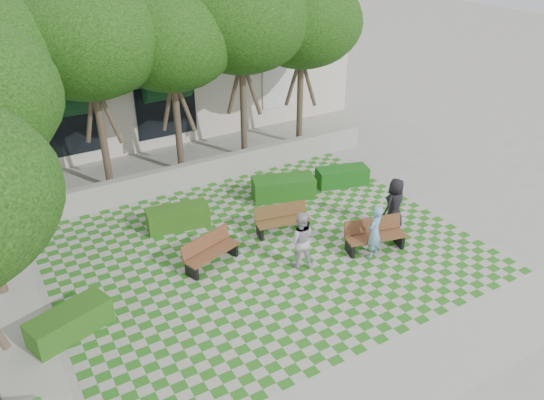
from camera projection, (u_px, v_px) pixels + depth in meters
ground at (284, 269)px, 15.08m from camera, size 90.00×90.00×0.00m
lawn at (266, 252)px, 15.83m from camera, size 12.00×12.00×0.00m
sidewalk_south at (398, 379)px, 11.53m from camera, size 16.00×2.00×0.01m
sidewalk_west at (5, 339)px, 12.60m from camera, size 2.00×12.00×0.01m
retaining_wall at (195, 174)px, 19.54m from camera, size 15.00×0.36×0.90m
bench_east at (374, 235)px, 15.80m from camera, size 1.91×1.02×0.96m
bench_mid at (282, 220)px, 16.64m from camera, size 1.80×0.90×0.90m
bench_west at (210, 251)px, 15.08m from camera, size 1.82×1.07×0.91m
hedge_east at (342, 176)px, 19.61m from camera, size 2.02×1.24×0.66m
hedge_midright at (284, 188)px, 18.70m from camera, size 2.34×1.53×0.76m
hedge_midleft at (178, 217)px, 16.97m from camera, size 2.05×1.09×0.68m
hedge_west at (70, 322)px, 12.62m from camera, size 2.09×1.35×0.68m
person_blue at (374, 232)px, 15.29m from camera, size 0.71×0.60×1.64m
person_dark at (395, 204)px, 16.64m from camera, size 0.94×0.71×1.73m
person_white at (300, 240)px, 14.84m from camera, size 1.05×0.96×1.73m
tree_row at (132, 51)px, 16.26m from camera, size 17.70×13.40×7.41m
building at (143, 67)px, 24.92m from camera, size 18.00×8.92×5.15m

